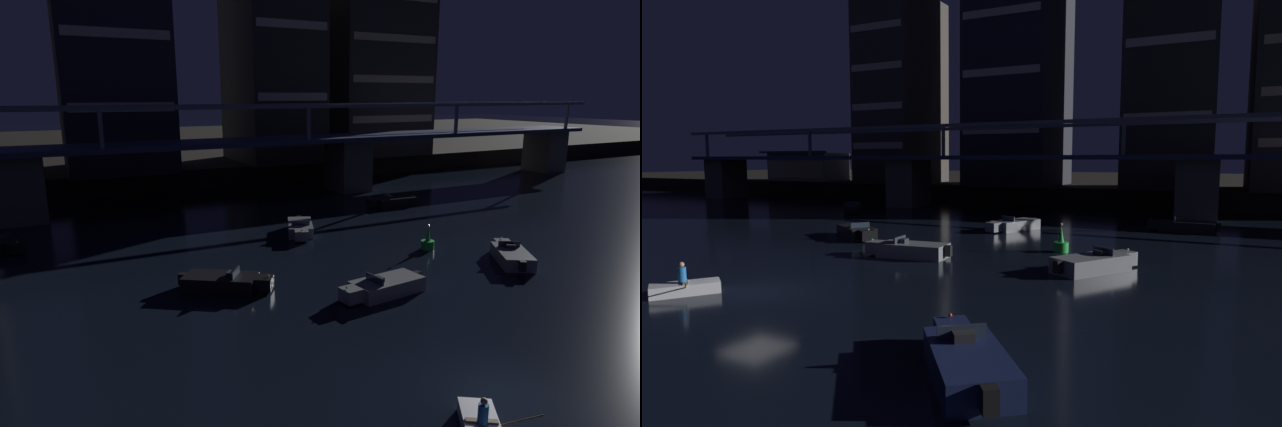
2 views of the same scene
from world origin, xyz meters
TOP-DOWN VIEW (x-y plane):
  - ground_plane at (0.00, 0.00)m, footprint 400.00×400.00m
  - far_riverbank at (0.00, 85.00)m, footprint 240.00×80.00m
  - river_bridge at (-0.00, 36.99)m, footprint 99.98×6.40m
  - tower_west_low at (-24.35, 49.18)m, footprint 8.81×12.62m
  - tower_west_tall at (-6.45, 49.81)m, footprint 10.72×13.86m
  - tower_central at (12.16, 49.77)m, footprint 9.44×12.58m
  - waterfront_pavilion at (-42.31, 48.90)m, footprint 12.40×7.40m
  - speedboat_near_left at (1.62, 9.56)m, footprint 5.23×2.20m
  - speedboat_near_center at (-5.62, 14.14)m, footprint 4.75×3.88m
  - speedboat_near_right at (11.87, 10.39)m, footprint 3.75×4.81m
  - speedboat_mid_left at (11.61, -3.66)m, footprint 4.03×4.67m
  - speedboat_mid_center at (15.10, 27.74)m, footprint 5.22×1.98m
  - speedboat_far_left at (3.01, 22.72)m, footprint 3.19×5.04m
  - speedboat_far_center at (-17.25, 28.40)m, footprint 4.02×4.67m
  - channel_buoy at (8.94, 14.97)m, footprint 0.90×0.90m
  - dinghy_with_paddler at (-2.35, -1.49)m, footprint 2.70×2.77m

SIDE VIEW (x-z plane):
  - ground_plane at x=0.00m, z-range 0.00..0.00m
  - dinghy_with_paddler at x=-2.35m, z-range -0.40..0.96m
  - speedboat_near_left at x=1.62m, z-range -0.17..0.99m
  - speedboat_near_center at x=-5.62m, z-range -0.17..0.99m
  - speedboat_near_right at x=11.87m, z-range -0.17..0.99m
  - speedboat_mid_left at x=11.61m, z-range -0.17..0.99m
  - speedboat_mid_center at x=15.10m, z-range -0.17..0.99m
  - speedboat_far_left at x=3.01m, z-range -0.17..0.99m
  - speedboat_far_center at x=-17.25m, z-range -0.17..0.99m
  - channel_buoy at x=8.94m, z-range -0.40..1.36m
  - far_riverbank at x=0.00m, z-range 0.00..2.20m
  - river_bridge at x=0.00m, z-range -0.36..9.02m
  - waterfront_pavilion at x=-42.31m, z-range 2.09..6.79m
  - tower_west_low at x=-24.35m, z-range 2.05..28.93m
  - tower_west_tall at x=-6.45m, z-range 2.05..37.18m
  - tower_central at x=12.16m, z-range 2.05..42.04m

